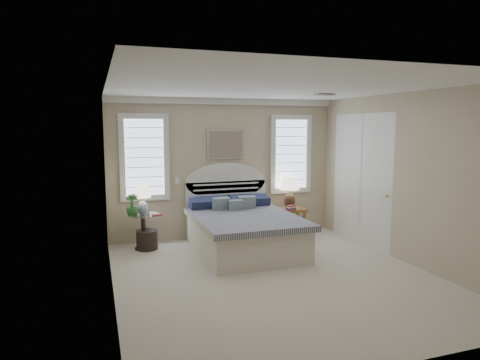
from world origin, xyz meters
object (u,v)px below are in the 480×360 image
object	(u,v)px
bed	(242,228)
floor_pot	(147,240)
lamp_left	(142,196)
nightstand_right	(292,215)
side_table_left	(143,228)
lamp_right	(289,188)

from	to	relation	value
bed	floor_pot	xyz separation A→B (m)	(-1.60, 0.55, -0.22)
floor_pot	lamp_left	size ratio (longest dim) A/B	0.74
nightstand_right	side_table_left	bearing A→B (deg)	-178.06
bed	lamp_right	size ratio (longest dim) A/B	3.52
floor_pot	nightstand_right	bearing A→B (deg)	2.78
side_table_left	nightstand_right	world-z (taller)	side_table_left
bed	nightstand_right	distance (m)	1.47
floor_pot	lamp_right	size ratio (longest dim) A/B	0.58
lamp_left	lamp_right	distance (m)	2.94
side_table_left	floor_pot	xyz separation A→B (m)	(0.05, -0.04, -0.22)
side_table_left	lamp_right	distance (m)	2.99
bed	floor_pot	distance (m)	1.70
nightstand_right	lamp_right	world-z (taller)	lamp_right
lamp_right	nightstand_right	bearing A→B (deg)	-79.27
side_table_left	lamp_right	size ratio (longest dim) A/B	0.97
side_table_left	lamp_right	world-z (taller)	lamp_right
nightstand_right	lamp_right	xyz separation A→B (m)	(-0.02, 0.10, 0.54)
bed	lamp_right	bearing A→B (deg)	31.73
nightstand_right	lamp_left	bearing A→B (deg)	-178.84
bed	side_table_left	xyz separation A→B (m)	(-1.65, 0.59, 0.00)
nightstand_right	lamp_right	bearing A→B (deg)	100.73
side_table_left	lamp_left	size ratio (longest dim) A/B	1.24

